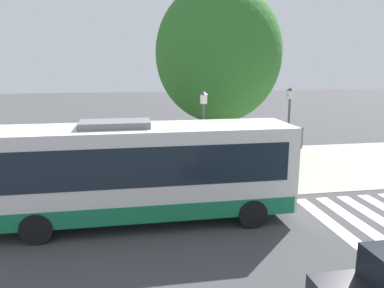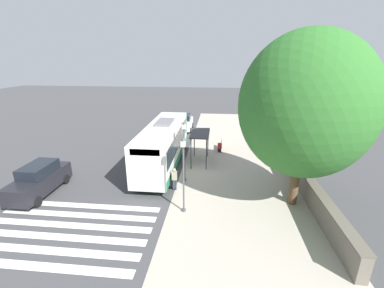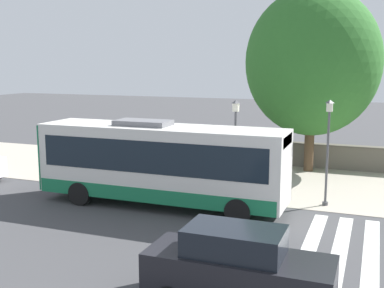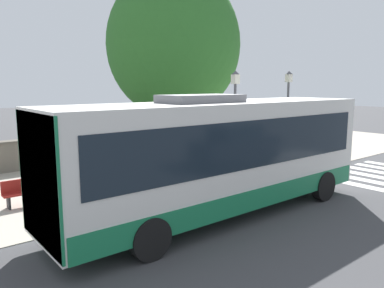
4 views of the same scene
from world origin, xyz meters
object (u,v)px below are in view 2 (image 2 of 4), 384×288
(bus, at_px, (163,144))
(parked_car_behind_bus, at_px, (184,123))
(parked_car_far_lane, at_px, (39,180))
(shade_tree, at_px, (305,106))
(bus_shelter, at_px, (202,138))
(pedestrian, at_px, (174,177))
(bench, at_px, (220,146))
(street_lamp_near, at_px, (183,170))
(street_lamp_far, at_px, (184,147))

(bus, height_order, parked_car_behind_bus, bus)
(bus, distance_m, parked_car_far_lane, 8.96)
(shade_tree, relative_size, parked_car_far_lane, 2.17)
(bus_shelter, bearing_deg, parked_car_far_lane, 31.90)
(parked_car_behind_bus, bearing_deg, parked_car_far_lane, 66.01)
(pedestrian, height_order, bench, pedestrian)
(street_lamp_near, relative_size, parked_car_far_lane, 0.97)
(street_lamp_near, relative_size, parked_car_behind_bus, 1.14)
(parked_car_far_lane, bearing_deg, street_lamp_near, 173.20)
(bus_shelter, relative_size, street_lamp_near, 0.71)
(street_lamp_near, bearing_deg, bench, -101.16)
(bus, height_order, shade_tree, shade_tree)
(shade_tree, bearing_deg, parked_car_behind_bus, -61.38)
(bus, xyz_separation_m, pedestrian, (-1.56, 4.04, -0.95))
(pedestrian, relative_size, street_lamp_far, 0.36)
(bus_shelter, relative_size, street_lamp_far, 0.72)
(bus_shelter, xyz_separation_m, parked_car_behind_bus, (2.81, -10.19, -1.21))
(bench, bearing_deg, bus, 42.06)
(pedestrian, height_order, street_lamp_far, street_lamp_far)
(bench, relative_size, street_lamp_far, 0.37)
(bus_shelter, relative_size, parked_car_far_lane, 0.69)
(bench, distance_m, street_lamp_near, 11.12)
(bus, bearing_deg, bench, -137.94)
(pedestrian, bearing_deg, bench, -110.50)
(bus, bearing_deg, parked_car_far_lane, 37.11)
(pedestrian, bearing_deg, bus, -68.88)
(pedestrian, relative_size, shade_tree, 0.16)
(street_lamp_near, bearing_deg, shade_tree, -166.31)
(pedestrian, distance_m, parked_car_behind_bus, 15.23)
(pedestrian, xyz_separation_m, street_lamp_far, (-0.50, -1.38, 1.69))
(street_lamp_far, distance_m, parked_car_behind_bus, 14.02)
(bench, relative_size, parked_car_behind_bus, 0.42)
(shade_tree, xyz_separation_m, parked_car_behind_bus, (8.77, -16.08, -5.09))
(parked_car_far_lane, bearing_deg, bus_shelter, -148.10)
(bus_shelter, distance_m, parked_car_behind_bus, 10.64)
(street_lamp_near, bearing_deg, parked_car_behind_bus, -82.65)
(bus_shelter, relative_size, shade_tree, 0.32)
(bench, bearing_deg, street_lamp_far, 69.35)
(street_lamp_far, xyz_separation_m, parked_car_behind_bus, (1.81, -13.80, -1.68))
(bus_shelter, relative_size, pedestrian, 2.00)
(bus_shelter, height_order, pedestrian, bus_shelter)
(shade_tree, distance_m, parked_car_far_lane, 16.90)
(street_lamp_far, relative_size, parked_car_behind_bus, 1.12)
(bus, relative_size, street_lamp_near, 2.34)
(pedestrian, relative_size, street_lamp_near, 0.35)
(bus, height_order, street_lamp_far, street_lamp_far)
(bus, xyz_separation_m, parked_car_far_lane, (7.11, 5.38, -0.90))
(street_lamp_near, bearing_deg, street_lamp_far, -83.13)
(pedestrian, xyz_separation_m, bench, (-3.07, -8.22, -0.45))
(bench, xyz_separation_m, shade_tree, (-4.39, 9.12, 5.55))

